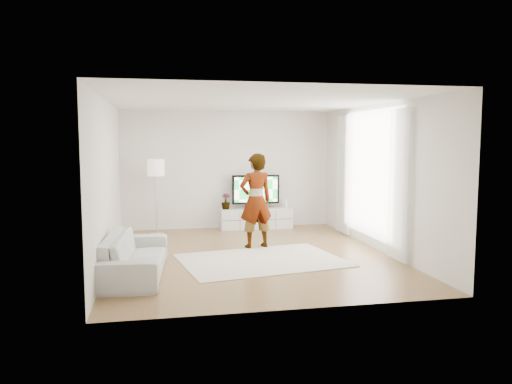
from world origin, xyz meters
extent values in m
plane|color=olive|center=(0.00, 0.00, 0.00)|extent=(6.00, 6.00, 0.00)
plane|color=white|center=(0.00, 0.00, 2.80)|extent=(6.00, 6.00, 0.00)
cube|color=silver|center=(-2.50, 0.00, 1.40)|extent=(0.02, 6.00, 2.80)
cube|color=silver|center=(2.50, 0.00, 1.40)|extent=(0.02, 6.00, 2.80)
cube|color=silver|center=(0.00, 3.00, 1.40)|extent=(5.00, 0.02, 2.80)
cube|color=silver|center=(0.00, -3.00, 1.40)|extent=(5.00, 0.02, 2.80)
cube|color=white|center=(2.48, 0.30, 1.45)|extent=(0.01, 2.60, 2.50)
cube|color=white|center=(2.40, -1.00, 1.35)|extent=(0.04, 0.70, 2.60)
cube|color=white|center=(2.40, 1.60, 1.35)|extent=(0.04, 0.70, 2.60)
cube|color=silver|center=(0.65, 2.77, 0.24)|extent=(1.72, 0.48, 0.48)
cube|color=black|center=(0.65, 2.52, 0.24)|extent=(1.67, 0.00, 0.01)
cube|color=black|center=(0.22, 2.52, 0.24)|extent=(0.01, 0.00, 0.43)
cube|color=black|center=(1.08, 2.52, 0.24)|extent=(0.01, 0.00, 0.43)
cube|color=black|center=(0.65, 2.79, 0.49)|extent=(0.41, 0.23, 0.02)
cube|color=black|center=(0.65, 2.79, 0.55)|extent=(0.08, 0.05, 0.08)
cube|color=black|center=(0.65, 2.79, 0.93)|extent=(1.15, 0.06, 0.70)
cube|color=green|center=(0.65, 2.76, 0.93)|extent=(1.04, 0.01, 0.59)
cube|color=white|center=(1.41, 2.77, 0.58)|extent=(0.07, 0.15, 0.20)
cube|color=#4CB2FF|center=(1.41, 2.69, 0.60)|extent=(0.01, 0.00, 0.11)
imported|color=#3F7238|center=(-0.08, 2.77, 0.67)|extent=(0.22, 0.22, 0.37)
cube|color=beige|center=(0.12, -0.44, 0.01)|extent=(3.05, 2.42, 0.01)
imported|color=#334772|center=(0.22, 0.61, 0.94)|extent=(0.75, 0.57, 1.84)
imported|color=silver|center=(-2.02, -0.99, 0.32)|extent=(1.04, 2.27, 0.64)
cylinder|color=silver|center=(-1.68, 2.43, 0.01)|extent=(0.29, 0.29, 0.02)
cylinder|color=silver|center=(-1.68, 2.43, 0.67)|extent=(0.04, 0.04, 1.30)
cylinder|color=white|center=(-1.68, 2.43, 1.51)|extent=(0.38, 0.38, 0.36)
camera|label=1|loc=(-1.65, -8.85, 2.12)|focal=35.00mm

